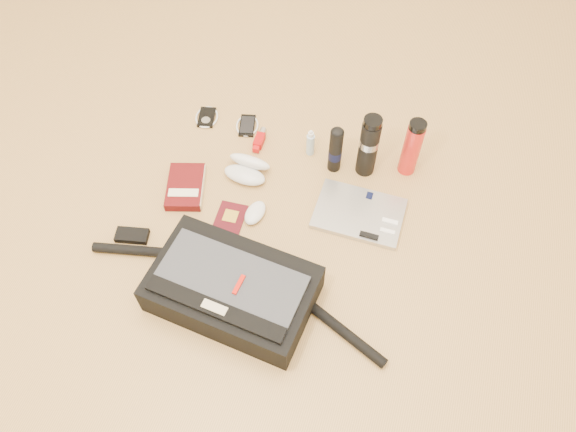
# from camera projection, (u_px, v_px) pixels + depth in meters

# --- Properties ---
(ground) EXTENTS (4.00, 4.00, 0.00)m
(ground) POSITION_uv_depth(u_px,v_px,m) (269.00, 246.00, 1.94)
(ground) COLOR tan
(ground) RESTS_ON ground
(messenger_bag) EXTENTS (1.05, 0.36, 0.14)m
(messenger_bag) POSITION_uv_depth(u_px,v_px,m) (232.00, 289.00, 1.77)
(messenger_bag) COLOR black
(messenger_bag) RESTS_ON ground
(laptop) EXTENTS (0.31, 0.22, 0.03)m
(laptop) POSITION_uv_depth(u_px,v_px,m) (359.00, 214.00, 2.00)
(laptop) COLOR #ACACAE
(laptop) RESTS_ON ground
(book) EXTENTS (0.18, 0.23, 0.04)m
(book) POSITION_uv_depth(u_px,v_px,m) (186.00, 187.00, 2.05)
(book) COLOR #4A090B
(book) RESTS_ON ground
(passport) EXTENTS (0.11, 0.15, 0.01)m
(passport) POSITION_uv_depth(u_px,v_px,m) (230.00, 219.00, 1.99)
(passport) COLOR #430910
(passport) RESTS_ON ground
(mouse) EXTENTS (0.08, 0.12, 0.03)m
(mouse) POSITION_uv_depth(u_px,v_px,m) (255.00, 213.00, 1.99)
(mouse) COLOR silver
(mouse) RESTS_ON ground
(sunglasses_case) EXTENTS (0.17, 0.14, 0.09)m
(sunglasses_case) POSITION_uv_depth(u_px,v_px,m) (247.00, 168.00, 2.08)
(sunglasses_case) COLOR silver
(sunglasses_case) RESTS_ON ground
(ipod) EXTENTS (0.11, 0.12, 0.01)m
(ipod) POSITION_uv_depth(u_px,v_px,m) (207.00, 117.00, 2.26)
(ipod) COLOR black
(ipod) RESTS_ON ground
(phone) EXTENTS (0.11, 0.12, 0.01)m
(phone) POSITION_uv_depth(u_px,v_px,m) (247.00, 126.00, 2.24)
(phone) COLOR black
(phone) RESTS_ON ground
(inhaler) EXTENTS (0.04, 0.12, 0.03)m
(inhaler) POSITION_uv_depth(u_px,v_px,m) (260.00, 140.00, 2.18)
(inhaler) COLOR #A20B0C
(inhaler) RESTS_ON ground
(spray_bottle) EXTENTS (0.04, 0.04, 0.12)m
(spray_bottle) POSITION_uv_depth(u_px,v_px,m) (310.00, 144.00, 2.12)
(spray_bottle) COLOR #A0BFD5
(spray_bottle) RESTS_ON ground
(aerosol_can) EXTENTS (0.06, 0.06, 0.21)m
(aerosol_can) POSITION_uv_depth(u_px,v_px,m) (335.00, 149.00, 2.04)
(aerosol_can) COLOR black
(aerosol_can) RESTS_ON ground
(thermos_black) EXTENTS (0.09, 0.09, 0.27)m
(thermos_black) POSITION_uv_depth(u_px,v_px,m) (369.00, 146.00, 2.01)
(thermos_black) COLOR black
(thermos_black) RESTS_ON ground
(thermos_red) EXTENTS (0.07, 0.07, 0.25)m
(thermos_red) POSITION_uv_depth(u_px,v_px,m) (412.00, 148.00, 2.02)
(thermos_red) COLOR red
(thermos_red) RESTS_ON ground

